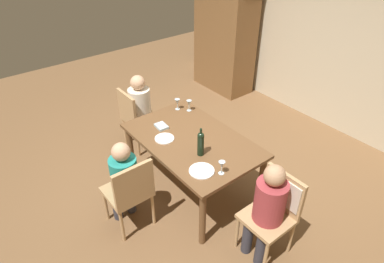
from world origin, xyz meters
name	(u,v)px	position (x,y,z in m)	size (l,w,h in m)	color
ground_plane	(192,187)	(0.00, 0.00, 0.00)	(10.00, 10.00, 0.00)	brown
rear_room_partition	(337,40)	(0.00, 2.70, 1.35)	(6.40, 0.12, 2.70)	beige
armoire_cabinet	(225,31)	(-1.89, 2.25, 1.10)	(1.18, 0.62, 2.18)	brown
dining_table	(192,145)	(0.00, 0.00, 0.67)	(1.59, 1.01, 0.76)	brown
chair_right_end	(277,203)	(1.17, 0.12, 0.59)	(0.44, 0.46, 0.92)	tan
chair_near	(130,191)	(0.09, -0.88, 0.53)	(0.44, 0.44, 0.92)	tan
chair_left_end	(135,116)	(-1.17, -0.09, 0.53)	(0.44, 0.44, 0.92)	tan
person_woman_host	(267,206)	(1.17, -0.03, 0.65)	(0.30, 0.34, 1.12)	#33333D
person_man_bearded	(124,178)	(-0.03, -0.88, 0.63)	(0.33, 0.28, 1.08)	#33333D
person_man_guest	(142,106)	(-1.17, 0.03, 0.65)	(0.30, 0.35, 1.12)	#33333D
wine_bottle_tall_green	(201,143)	(0.29, -0.11, 0.91)	(0.07, 0.07, 0.33)	black
wine_glass_near_left	(222,165)	(0.65, -0.14, 0.86)	(0.07, 0.07, 0.15)	silver
wine_glass_centre	(177,102)	(-0.65, 0.27, 0.86)	(0.07, 0.07, 0.15)	silver
wine_glass_near_right	(189,103)	(-0.52, 0.36, 0.86)	(0.07, 0.07, 0.15)	silver
dinner_plate_host	(202,171)	(0.51, -0.28, 0.77)	(0.26, 0.26, 0.01)	white
dinner_plate_guest_left	(165,139)	(-0.19, -0.25, 0.77)	(0.22, 0.22, 0.01)	white
folded_napkin	(161,126)	(-0.42, -0.14, 0.77)	(0.16, 0.12, 0.03)	#ADC6D6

